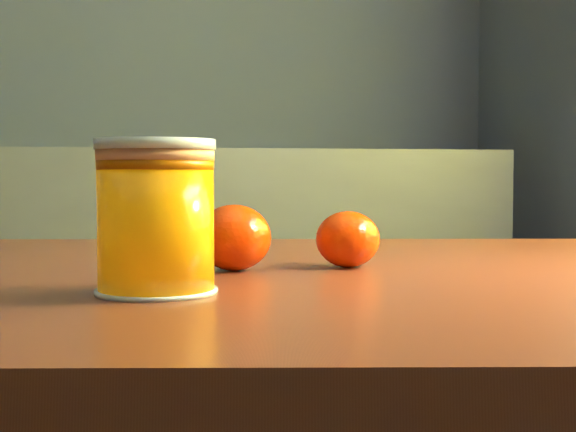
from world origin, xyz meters
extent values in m
cube|color=maroon|center=(0.83, 0.04, 0.74)|extent=(1.11, 0.87, 0.04)
cylinder|color=orange|center=(0.70, -0.07, 0.80)|extent=(0.08, 0.08, 0.10)
cylinder|color=#F49A63|center=(0.70, -0.07, 0.85)|extent=(0.08, 0.08, 0.01)
cylinder|color=silver|center=(0.70, -0.07, 0.86)|extent=(0.09, 0.09, 0.01)
ellipsoid|color=red|center=(0.87, 0.06, 0.78)|extent=(0.07, 0.07, 0.05)
ellipsoid|color=red|center=(0.77, 0.06, 0.79)|extent=(0.07, 0.07, 0.06)
camera|label=1|loc=(0.68, -0.65, 0.84)|focal=50.00mm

